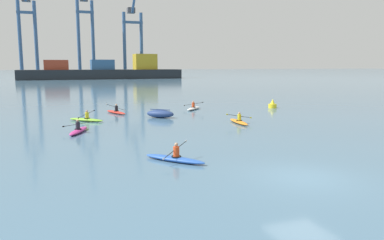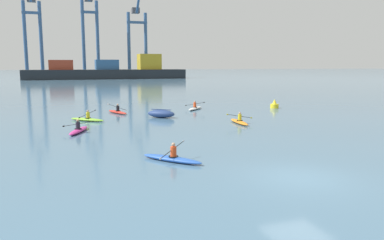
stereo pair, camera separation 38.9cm
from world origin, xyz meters
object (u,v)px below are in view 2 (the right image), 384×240
object	(u,v)px
container_barge	(109,71)
gantry_crane_west	(32,27)
kayak_orange	(239,121)
kayak_magenta	(79,130)
kayak_white	(195,108)
gantry_crane_west_mid	(90,26)
kayak_red	(117,112)
kayak_blue	(172,158)
channel_buoy	(274,105)
kayak_lime	(87,119)
gantry_crane_east_mid	(137,33)
capsized_dinghy	(161,114)

from	to	relation	value
container_barge	gantry_crane_west	xyz separation A→B (m)	(-24.33, 12.53, 15.22)
kayak_orange	kayak_magenta	bearing A→B (deg)	179.80
kayak_white	kayak_magenta	size ratio (longest dim) A/B	0.88
gantry_crane_west_mid	kayak_magenta	xyz separation A→B (m)	(-9.76, -118.35, -18.72)
kayak_red	kayak_blue	distance (m)	19.61
channel_buoy	kayak_lime	xyz separation A→B (m)	(-20.12, -3.30, -0.19)
channel_buoy	kayak_magenta	xyz separation A→B (m)	(-21.05, -8.68, -0.19)
kayak_red	kayak_magenta	bearing A→B (deg)	-112.74
kayak_magenta	kayak_orange	world-z (taller)	same
gantry_crane_east_mid	container_barge	bearing A→B (deg)	-138.02
channel_buoy	gantry_crane_east_mid	bearing A→B (deg)	87.00
gantry_crane_west	kayak_lime	bearing A→B (deg)	-84.53
kayak_blue	container_barge	bearing A→B (deg)	84.76
channel_buoy	kayak_blue	xyz separation A→B (m)	(-17.06, -18.60, -0.19)
gantry_crane_west	kayak_red	size ratio (longest dim) A/B	10.55
gantry_crane_west_mid	kayak_blue	size ratio (longest dim) A/B	13.46
kayak_red	channel_buoy	bearing A→B (deg)	-3.40
capsized_dinghy	kayak_orange	distance (m)	7.47
gantry_crane_west	kayak_blue	size ratio (longest dim) A/B	11.99
capsized_dinghy	channel_buoy	distance (m)	14.06
capsized_dinghy	kayak_magenta	xyz separation A→B (m)	(-7.37, -5.40, -0.18)
capsized_dinghy	kayak_blue	size ratio (longest dim) A/B	0.90
gantry_crane_west	gantry_crane_east_mid	world-z (taller)	gantry_crane_west
gantry_crane_west	kayak_magenta	world-z (taller)	gantry_crane_west
kayak_blue	capsized_dinghy	bearing A→B (deg)	77.54
container_barge	kayak_white	distance (m)	94.77
kayak_magenta	kayak_blue	bearing A→B (deg)	-68.10
kayak_orange	kayak_blue	size ratio (longest dim) A/B	1.15
capsized_dinghy	kayak_orange	bearing A→B (deg)	-46.77
channel_buoy	kayak_white	size ratio (longest dim) A/B	0.34
gantry_crane_west	gantry_crane_east_mid	xyz separation A→B (m)	(36.47, -1.61, -1.27)
container_barge	gantry_crane_east_mid	xyz separation A→B (m)	(12.14, 10.92, 13.95)
channel_buoy	kayak_red	distance (m)	17.02
kayak_red	kayak_lime	distance (m)	5.33
gantry_crane_east_mid	kayak_red	distance (m)	109.75
kayak_orange	kayak_lime	xyz separation A→B (m)	(-11.55, 5.42, -0.00)
container_barge	capsized_dinghy	bearing A→B (deg)	-94.11
container_barge	kayak_blue	xyz separation A→B (m)	(-10.54, -114.83, -2.41)
capsized_dinghy	channel_buoy	size ratio (longest dim) A/B	2.70
channel_buoy	kayak_red	bearing A→B (deg)	176.60
kayak_magenta	gantry_crane_east_mid	bearing A→B (deg)	77.03
gantry_crane_west	gantry_crane_west_mid	world-z (taller)	gantry_crane_west_mid
container_barge	kayak_orange	distance (m)	105.00
gantry_crane_west_mid	kayak_red	distance (m)	110.40
channel_buoy	kayak_magenta	bearing A→B (deg)	-157.58
gantry_crane_west_mid	container_barge	bearing A→B (deg)	-70.47
kayak_white	kayak_magenta	distance (m)	15.99
gantry_crane_west	kayak_orange	world-z (taller)	gantry_crane_west
kayak_white	gantry_crane_west_mid	bearing A→B (deg)	91.35
container_barge	kayak_lime	distance (m)	100.48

